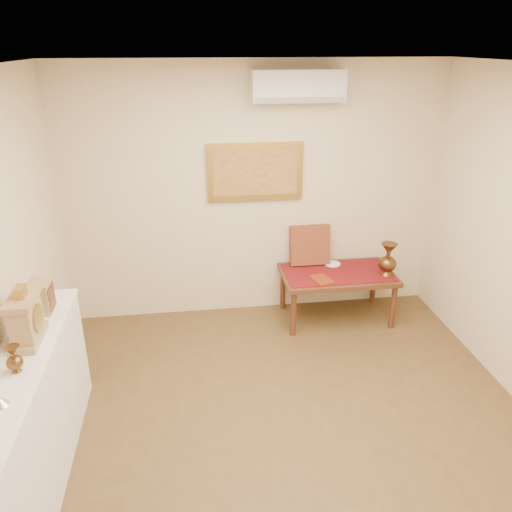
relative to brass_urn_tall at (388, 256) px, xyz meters
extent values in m
plane|color=brown|center=(-1.35, -1.75, -0.77)|extent=(4.50, 4.50, 0.00)
plane|color=white|center=(-1.35, -1.75, 1.93)|extent=(4.50, 4.50, 0.00)
cube|color=beige|center=(-1.35, 0.50, 0.58)|extent=(4.00, 0.02, 2.70)
cube|color=maroon|center=(-0.50, 0.13, -0.22)|extent=(1.14, 0.59, 0.01)
cylinder|color=white|center=(-0.49, 0.33, -0.21)|extent=(0.18, 0.18, 0.01)
cube|color=maroon|center=(-0.72, -0.04, -0.21)|extent=(0.24, 0.29, 0.01)
cube|color=#5B1212|center=(-0.75, 0.40, 0.00)|extent=(0.44, 0.19, 0.45)
cube|color=white|center=(-3.17, -1.75, -0.30)|extent=(0.35, 2.00, 0.95)
cube|color=white|center=(-3.17, -1.75, 0.19)|extent=(0.37, 2.02, 0.03)
cube|color=tan|center=(-3.16, -1.51, 0.23)|extent=(0.16, 0.36, 0.05)
cube|color=tan|center=(-3.16, -1.51, 0.38)|extent=(0.14, 0.30, 0.25)
cylinder|color=beige|center=(-3.08, -1.51, 0.38)|extent=(0.01, 0.17, 0.17)
cylinder|color=#B28B39|center=(-3.08, -1.51, 0.38)|extent=(0.01, 0.19, 0.19)
cube|color=tan|center=(-3.16, -1.51, 0.53)|extent=(0.17, 0.34, 0.04)
cube|color=#B28B39|center=(-3.16, -1.51, 0.58)|extent=(0.06, 0.11, 0.07)
cube|color=tan|center=(-3.17, -1.10, 0.32)|extent=(0.15, 0.20, 0.22)
cube|color=#532D19|center=(-3.09, -1.10, 0.27)|extent=(0.01, 0.17, 0.09)
cube|color=#532D19|center=(-3.09, -1.10, 0.37)|extent=(0.01, 0.17, 0.09)
cube|color=tan|center=(-3.17, -1.10, 0.44)|extent=(0.16, 0.21, 0.02)
cube|color=#532D19|center=(-0.50, 0.13, -0.25)|extent=(1.20, 0.70, 0.05)
cylinder|color=#532D19|center=(-1.04, -0.16, -0.52)|extent=(0.06, 0.06, 0.50)
cylinder|color=#532D19|center=(0.04, -0.16, -0.52)|extent=(0.06, 0.06, 0.50)
cylinder|color=#532D19|center=(-1.04, 0.42, -0.52)|extent=(0.06, 0.06, 0.50)
cylinder|color=#532D19|center=(0.04, 0.42, -0.52)|extent=(0.06, 0.06, 0.50)
cube|color=#B28B39|center=(-1.35, 0.47, 0.83)|extent=(1.00, 0.05, 0.60)
cube|color=#B47F3E|center=(-1.35, 0.44, 0.83)|extent=(0.88, 0.01, 0.48)
cube|color=silver|center=(-0.95, 0.37, 1.68)|extent=(0.90, 0.24, 0.30)
cube|color=gray|center=(-0.95, 0.25, 1.56)|extent=(0.86, 0.02, 0.05)
camera|label=1|loc=(-2.05, -4.56, 2.07)|focal=35.00mm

